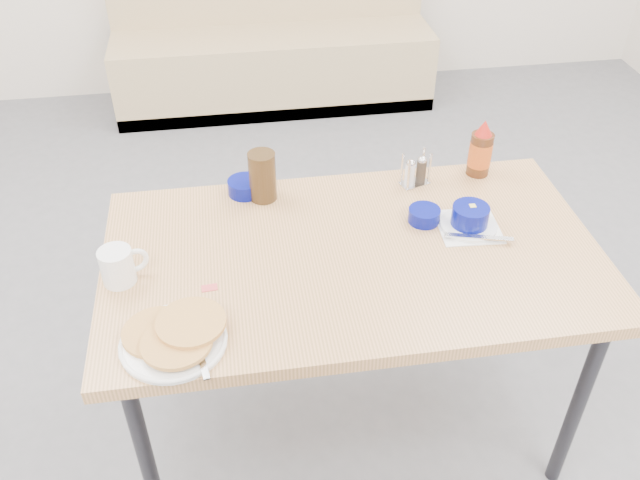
{
  "coord_description": "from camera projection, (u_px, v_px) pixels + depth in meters",
  "views": [
    {
      "loc": [
        -0.32,
        -1.2,
        1.97
      ],
      "look_at": [
        -0.1,
        0.24,
        0.82
      ],
      "focal_mm": 38.0,
      "sensor_mm": 36.0,
      "label": 1
    }
  ],
  "objects": [
    {
      "name": "pancake_plate",
      "position": [
        174.0,
        337.0,
        1.62
      ],
      "size": [
        0.26,
        0.27,
        0.05
      ],
      "rotation": [
        0.0,
        0.0,
        -0.14
      ],
      "color": "white",
      "rests_on": "dining_table"
    },
    {
      "name": "dining_table",
      "position": [
        353.0,
        268.0,
        1.95
      ],
      "size": [
        1.4,
        0.8,
        0.76
      ],
      "color": "tan",
      "rests_on": "ground"
    },
    {
      "name": "sugar_wrapper",
      "position": [
        209.0,
        288.0,
        1.79
      ],
      "size": [
        0.04,
        0.03,
        0.0
      ],
      "primitive_type": "cube",
      "rotation": [
        0.0,
        0.0,
        0.08
      ],
      "color": "#D34648",
      "rests_on": "dining_table"
    },
    {
      "name": "booth_bench",
      "position": [
        272.0,
        44.0,
        4.13
      ],
      "size": [
        1.9,
        0.56,
        1.22
      ],
      "color": "tan",
      "rests_on": "ground"
    },
    {
      "name": "condiment_caddy",
      "position": [
        415.0,
        173.0,
        2.16
      ],
      "size": [
        0.11,
        0.08,
        0.11
      ],
      "rotation": [
        0.0,
        0.0,
        0.32
      ],
      "color": "silver",
      "rests_on": "dining_table"
    },
    {
      "name": "butter_bowl",
      "position": [
        424.0,
        215.0,
        2.01
      ],
      "size": [
        0.09,
        0.09,
        0.04
      ],
      "rotation": [
        0.0,
        0.0,
        0.22
      ],
      "color": "#040B6D",
      "rests_on": "dining_table"
    },
    {
      "name": "creamer_bowl",
      "position": [
        245.0,
        187.0,
        2.12
      ],
      "size": [
        0.11,
        0.11,
        0.05
      ],
      "rotation": [
        0.0,
        0.0,
        0.08
      ],
      "color": "#040B6D",
      "rests_on": "dining_table"
    },
    {
      "name": "amber_tumbler",
      "position": [
        262.0,
        176.0,
        2.07
      ],
      "size": [
        0.11,
        0.11,
        0.16
      ],
      "primitive_type": "cylinder",
      "rotation": [
        0.0,
        0.0,
        0.32
      ],
      "color": "#382511",
      "rests_on": "dining_table"
    },
    {
      "name": "syrup_bottle",
      "position": [
        481.0,
        151.0,
        2.18
      ],
      "size": [
        0.07,
        0.07,
        0.19
      ],
      "rotation": [
        0.0,
        0.0,
        -0.15
      ],
      "color": "#47230F",
      "rests_on": "dining_table"
    },
    {
      "name": "grits_setting",
      "position": [
        470.0,
        219.0,
        1.98
      ],
      "size": [
        0.2,
        0.2,
        0.07
      ],
      "rotation": [
        0.0,
        0.0,
        -0.06
      ],
      "color": "white",
      "rests_on": "dining_table"
    },
    {
      "name": "coffee_mug",
      "position": [
        119.0,
        265.0,
        1.78
      ],
      "size": [
        0.13,
        0.09,
        0.1
      ],
      "rotation": [
        0.0,
        0.0,
        0.34
      ],
      "color": "white",
      "rests_on": "dining_table"
    }
  ]
}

